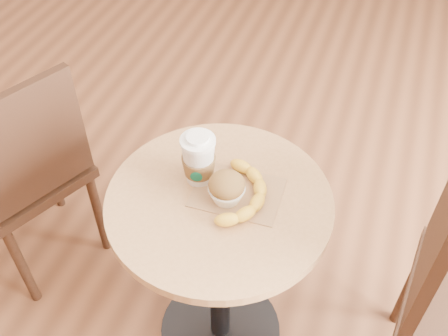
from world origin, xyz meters
name	(u,v)px	position (x,y,z in m)	size (l,w,h in m)	color
cafe_table	(220,252)	(-0.03, -0.09, 0.50)	(0.63, 0.63, 0.75)	black
chair_left	(26,172)	(-0.79, 0.00, 0.50)	(0.53, 0.53, 0.92)	#341E12
kraft_bag	(237,192)	(0.01, -0.05, 0.75)	(0.24, 0.18, 0.00)	#A2774E
coffee_cup	(199,161)	(-0.11, -0.04, 0.82)	(0.10, 0.10, 0.16)	silver
muffin	(227,188)	(-0.01, -0.09, 0.80)	(0.10, 0.10, 0.09)	white
banana	(244,194)	(0.03, -0.07, 0.77)	(0.15, 0.26, 0.04)	yellow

